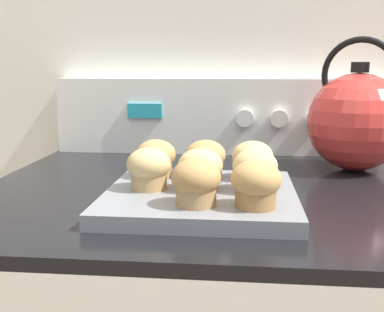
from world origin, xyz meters
TOP-DOWN VIEW (x-y plane):
  - wall_back at (0.00, 0.73)m, footprint 8.00×0.05m
  - control_panel at (0.00, 0.67)m, footprint 0.77×0.07m
  - muffin_pan at (-0.01, 0.24)m, footprint 0.28×0.28m
  - muffin_r0_c1 at (-0.01, 0.16)m, footprint 0.07×0.07m
  - muffin_r0_c2 at (0.07, 0.16)m, footprint 0.07×0.07m
  - muffin_r1_c0 at (-0.09, 0.24)m, footprint 0.07×0.07m
  - muffin_r1_c1 at (-0.01, 0.24)m, footprint 0.07×0.07m
  - muffin_r1_c2 at (0.07, 0.24)m, footprint 0.07×0.07m
  - muffin_r2_c0 at (-0.09, 0.32)m, footprint 0.07×0.07m
  - muffin_r2_c1 at (-0.01, 0.32)m, footprint 0.07×0.07m
  - muffin_r2_c2 at (0.07, 0.32)m, footprint 0.07×0.07m
  - tea_kettle at (0.28, 0.51)m, footprint 0.22×0.19m

SIDE VIEW (x-z plane):
  - muffin_pan at x=-0.01m, z-range 0.93..0.95m
  - muffin_r0_c1 at x=-0.01m, z-range 0.95..1.01m
  - muffin_r0_c2 at x=0.07m, z-range 0.95..1.01m
  - muffin_r1_c0 at x=-0.09m, z-range 0.95..1.01m
  - muffin_r1_c1 at x=-0.01m, z-range 0.95..1.01m
  - muffin_r1_c2 at x=0.07m, z-range 0.95..1.01m
  - muffin_r2_c0 at x=-0.09m, z-range 0.95..1.01m
  - muffin_r2_c1 at x=-0.01m, z-range 0.95..1.01m
  - muffin_r2_c2 at x=0.07m, z-range 0.95..1.01m
  - control_panel at x=0.00m, z-range 0.93..1.10m
  - tea_kettle at x=0.28m, z-range 0.90..1.16m
  - wall_back at x=0.00m, z-range 0.00..2.40m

